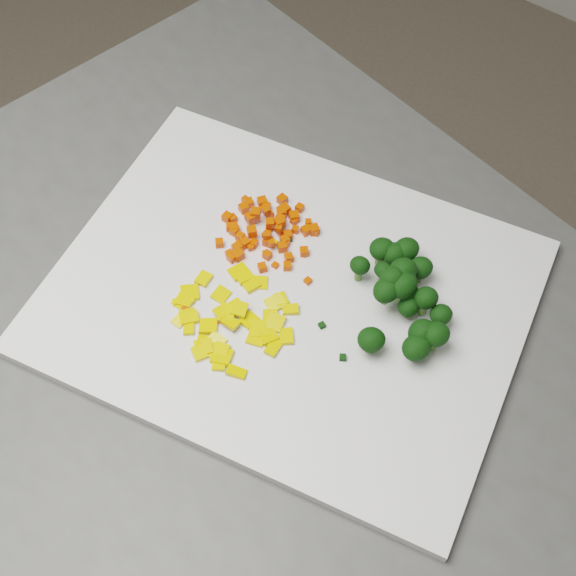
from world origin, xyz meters
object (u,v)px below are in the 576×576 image
Objects in this scene: counter_block at (286,488)px; cutting_board at (288,296)px; broccoli_pile at (405,289)px; pepper_pile at (232,315)px; carrot_pile at (267,226)px.

cutting_board is (-0.03, 0.05, 0.46)m from counter_block.
counter_block is at bearing -123.51° from broccoli_pile.
counter_block is 7.91× the size of pepper_pile.
pepper_pile is 0.97× the size of broccoli_pile.
pepper_pile is (-0.03, -0.06, 0.02)m from cutting_board.
carrot_pile is 0.17m from broccoli_pile.
broccoli_pile is at bearing 56.49° from counter_block.
pepper_pile is (-0.06, -0.01, 0.47)m from counter_block.
cutting_board is 3.75× the size of broccoli_pile.
broccoli_pile is at bearing 4.20° from carrot_pile.
cutting_board is 4.50× the size of carrot_pile.
broccoli_pile is (0.11, 0.06, 0.04)m from cutting_board.
cutting_board reaches higher than counter_block.
pepper_pile reaches higher than counter_block.
carrot_pile is 0.86× the size of pepper_pile.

